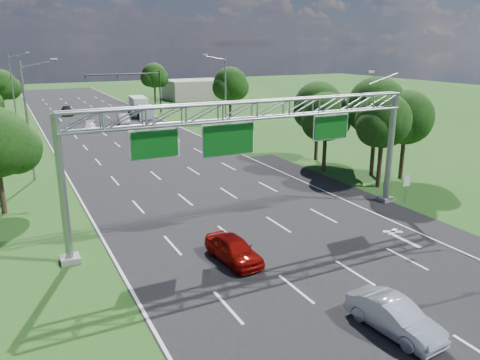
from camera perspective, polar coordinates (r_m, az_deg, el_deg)
ground at (r=46.04m, az=-9.39°, el=1.83°), size 220.00×220.00×0.00m
road at (r=46.04m, az=-9.39°, el=1.83°), size 18.00×180.00×0.02m
road_flare at (r=37.23m, az=13.74°, el=-1.88°), size 3.00×30.00×0.02m
sign_gantry at (r=28.46m, az=1.92°, el=7.36°), size 23.50×1.00×9.56m
regulatory_sign at (r=36.20m, az=19.64°, el=-0.39°), size 0.60×0.08×2.10m
traffic_signal at (r=80.58m, az=-12.21°, el=11.53°), size 12.21×0.24×7.00m
streetlight_l_near at (r=43.05m, az=-24.31°, el=7.20°), size 2.97×0.22×10.16m
streetlight_l_far at (r=77.86m, az=-25.89°, el=10.45°), size 2.97×0.22×10.16m
streetlight_r_mid at (r=58.35m, az=-1.96°, el=10.62°), size 2.97×0.22×10.16m
tree_cluster_right at (r=42.83m, az=14.44°, el=7.72°), size 9.91×14.60×8.68m
tree_verge_lc at (r=82.91m, az=-27.09°, el=10.14°), size 5.76×4.80×7.62m
tree_verge_rd at (r=67.62m, az=-1.16°, el=11.44°), size 5.76×4.80×8.28m
tree_verge_re at (r=94.89m, az=-10.39°, el=12.30°), size 5.76×4.80×7.84m
building_right at (r=102.12m, az=-5.53°, el=10.95°), size 12.00×9.00×4.00m
red_coupe at (r=25.34m, az=-0.79°, el=-8.42°), size 2.06×4.30×1.42m
silver_sedan at (r=20.65m, az=18.29°, el=-15.51°), size 1.89×4.33×1.39m
car_queue_a at (r=66.46m, az=-17.84°, el=6.21°), size 2.16×4.30×1.20m
car_queue_c at (r=83.18m, az=-20.33°, el=7.97°), size 2.09×4.56×1.52m
car_queue_d at (r=71.30m, az=-13.99°, el=7.23°), size 2.05×4.45×1.41m
box_truck at (r=78.42m, az=-12.09°, el=8.68°), size 2.91×8.19×3.03m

